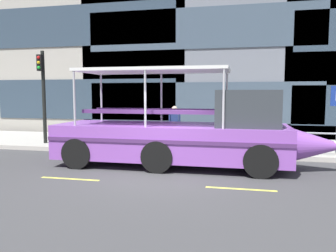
{
  "coord_description": "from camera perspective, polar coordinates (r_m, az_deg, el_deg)",
  "views": [
    {
      "loc": [
        2.35,
        -9.54,
        2.44
      ],
      "look_at": [
        -0.15,
        1.87,
        1.3
      ],
      "focal_mm": 35.44,
      "sensor_mm": 36.0,
      "label": 1
    }
  ],
  "objects": [
    {
      "name": "lane_centreline",
      "position": [
        9.15,
        -3.02,
        -9.86
      ],
      "size": [
        25.8,
        0.12,
        0.01
      ],
      "color": "#DBD64C",
      "rests_on": "ground_plane"
    },
    {
      "name": "duck_tour_boat",
      "position": [
        11.1,
        3.39,
        -1.45
      ],
      "size": [
        9.62,
        2.5,
        3.27
      ],
      "color": "purple",
      "rests_on": "ground_plane"
    },
    {
      "name": "traffic_light_pole",
      "position": [
        16.1,
        -20.74,
        6.18
      ],
      "size": [
        0.24,
        0.46,
        4.18
      ],
      "color": "black",
      "rests_on": "sidewalk"
    },
    {
      "name": "curb_guardrail",
      "position": [
        13.22,
        4.5,
        -1.79
      ],
      "size": [
        11.79,
        0.09,
        0.84
      ],
      "color": "#9EA0A8",
      "rests_on": "sidewalk"
    },
    {
      "name": "ground_plane",
      "position": [
        10.12,
        -1.45,
        -8.37
      ],
      "size": [
        120.0,
        120.0,
        0.0
      ],
      "primitive_type": "plane",
      "color": "#3D3D3F"
    },
    {
      "name": "pedestrian_mid_left",
      "position": [
        14.31,
        1.14,
        0.7
      ],
      "size": [
        0.49,
        0.24,
        1.73
      ],
      "color": "#47423D",
      "rests_on": "sidewalk"
    },
    {
      "name": "curb_edge",
      "position": [
        13.08,
        1.81,
        -4.78
      ],
      "size": [
        32.0,
        0.18,
        0.18
      ],
      "primitive_type": "cube",
      "color": "#B2ADA3",
      "rests_on": "ground_plane"
    },
    {
      "name": "sidewalk",
      "position": [
        15.5,
        3.5,
        -3.16
      ],
      "size": [
        32.0,
        4.8,
        0.18
      ],
      "primitive_type": "cube",
      "color": "#A8A59E",
      "rests_on": "ground_plane"
    },
    {
      "name": "pedestrian_near_bow",
      "position": [
        14.64,
        15.58,
        0.36
      ],
      "size": [
        0.47,
        0.22,
        1.63
      ],
      "color": "#1E2338",
      "rests_on": "sidewalk"
    }
  ]
}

